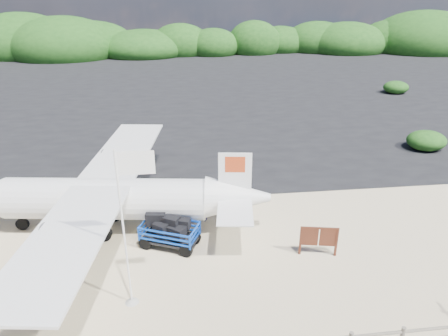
# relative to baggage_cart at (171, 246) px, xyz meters

# --- Properties ---
(ground) EXTENTS (160.00, 160.00, 0.00)m
(ground) POSITION_rel_baggage_cart_xyz_m (0.43, -1.08, 0.00)
(ground) COLOR beige
(asphalt_apron) EXTENTS (90.00, 50.00, 0.04)m
(asphalt_apron) POSITION_rel_baggage_cart_xyz_m (0.43, 28.92, 0.00)
(asphalt_apron) COLOR #B2B2B2
(asphalt_apron) RESTS_ON ground
(vegetation_band) EXTENTS (124.00, 8.00, 4.40)m
(vegetation_band) POSITION_rel_baggage_cart_xyz_m (0.43, 53.92, 0.00)
(vegetation_band) COLOR #B2B2B2
(vegetation_band) RESTS_ON ground
(baggage_cart) EXTENTS (2.76, 2.23, 1.21)m
(baggage_cart) POSITION_rel_baggage_cart_xyz_m (0.00, 0.00, 0.00)
(baggage_cart) COLOR blue
(baggage_cart) RESTS_ON ground
(flagpole) EXTENTS (1.09, 0.46, 5.45)m
(flagpole) POSITION_rel_baggage_cart_xyz_m (-1.25, -3.08, 0.00)
(flagpole) COLOR white
(flagpole) RESTS_ON ground
(signboard) EXTENTS (1.55, 0.44, 1.27)m
(signboard) POSITION_rel_baggage_cart_xyz_m (5.69, -1.28, 0.00)
(signboard) COLOR #592919
(signboard) RESTS_ON ground
(crew_a) EXTENTS (0.64, 0.51, 1.55)m
(crew_a) POSITION_rel_baggage_cart_xyz_m (-2.57, 3.50, 0.78)
(crew_a) COLOR #171652
(crew_a) RESTS_ON ground
(crew_b) EXTENTS (0.91, 0.80, 1.58)m
(crew_b) POSITION_rel_baggage_cart_xyz_m (1.03, 2.77, 0.79)
(crew_b) COLOR #171652
(crew_b) RESTS_ON ground
(crew_c) EXTENTS (1.04, 0.65, 1.65)m
(crew_c) POSITION_rel_baggage_cart_xyz_m (1.43, 1.81, 0.83)
(crew_c) COLOR #171652
(crew_c) RESTS_ON ground
(aircraft_large) EXTENTS (17.27, 17.27, 4.60)m
(aircraft_large) POSITION_rel_baggage_cart_xyz_m (17.62, 22.48, 0.00)
(aircraft_large) COLOR #B2B2B2
(aircraft_large) RESTS_ON ground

